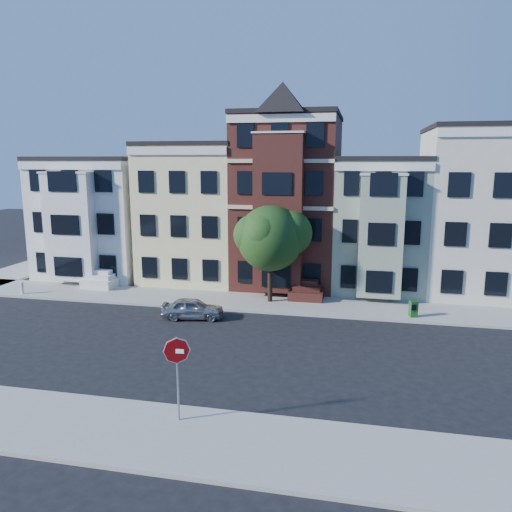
% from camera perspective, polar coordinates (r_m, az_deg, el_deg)
% --- Properties ---
extents(ground, '(120.00, 120.00, 0.00)m').
position_cam_1_polar(ground, '(24.49, -1.33, -10.81)').
color(ground, black).
extents(far_sidewalk, '(60.00, 4.00, 0.15)m').
position_cam_1_polar(far_sidewalk, '(31.88, 2.00, -5.46)').
color(far_sidewalk, '#9E9B93').
rests_on(far_sidewalk, ground).
extents(near_sidewalk, '(60.00, 4.00, 0.15)m').
position_cam_1_polar(near_sidewalk, '(17.56, -7.74, -20.00)').
color(near_sidewalk, '#9E9B93').
rests_on(near_sidewalk, ground).
extents(house_white, '(8.00, 9.00, 9.00)m').
position_cam_1_polar(house_white, '(42.11, -16.91, 4.24)').
color(house_white, white).
rests_on(house_white, ground).
extents(house_yellow, '(7.00, 9.00, 10.00)m').
position_cam_1_polar(house_yellow, '(38.84, -6.51, 4.86)').
color(house_yellow, beige).
rests_on(house_yellow, ground).
extents(house_brown, '(7.00, 9.00, 12.00)m').
position_cam_1_polar(house_brown, '(37.13, 3.82, 6.17)').
color(house_brown, '#3F1914').
rests_on(house_brown, ground).
extents(house_green, '(6.00, 9.00, 9.00)m').
position_cam_1_polar(house_green, '(36.93, 13.84, 3.51)').
color(house_green, gray).
rests_on(house_green, ground).
extents(house_cream, '(8.00, 9.00, 11.00)m').
position_cam_1_polar(house_cream, '(37.70, 24.63, 4.52)').
color(house_cream, beige).
rests_on(house_cream, ground).
extents(street_tree, '(8.67, 8.67, 7.61)m').
position_cam_1_polar(street_tree, '(31.30, 1.63, 1.53)').
color(street_tree, '#2A511C').
rests_on(street_tree, far_sidewalk).
extents(parked_car, '(3.77, 2.03, 1.22)m').
position_cam_1_polar(parked_car, '(29.26, -7.26, -5.96)').
color(parked_car, '#A6A7AC').
rests_on(parked_car, ground).
extents(newspaper_box, '(0.52, 0.49, 0.94)m').
position_cam_1_polar(newspaper_box, '(30.28, 17.54, -5.79)').
color(newspaper_box, '#205C1E').
rests_on(newspaper_box, far_sidewalk).
extents(fire_hydrant, '(0.30, 0.30, 0.66)m').
position_cam_1_polar(fire_hydrant, '(37.30, -25.15, -3.43)').
color(fire_hydrant, silver).
rests_on(fire_hydrant, far_sidewalk).
extents(stop_sign, '(0.94, 0.18, 3.41)m').
position_cam_1_polar(stop_sign, '(17.76, -8.95, -13.18)').
color(stop_sign, '#BE0A0B').
rests_on(stop_sign, near_sidewalk).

